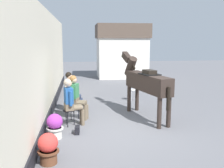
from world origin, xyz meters
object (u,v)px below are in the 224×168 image
Objects in this scene: flower_planter_middle at (55,126)px; satchel_bag at (77,130)px; seated_visitor_far at (71,90)px; flower_planter_near at (48,148)px; saddled_horse_center at (145,82)px; seated_visitor_near at (71,100)px; seated_visitor_middle at (76,95)px; spare_stool_white at (132,91)px.

flower_planter_middle is 0.66m from satchel_bag.
seated_visitor_far is 2.17× the size of flower_planter_near.
saddled_horse_center is (2.35, -1.02, 0.38)m from seated_visitor_far.
seated_visitor_near is 2.17× the size of flower_planter_middle.
seated_visitor_middle reaches higher than flower_planter_middle.
saddled_horse_center reaches higher than seated_visitor_middle.
seated_visitor_middle is at bearing -135.08° from spare_stool_white.
satchel_bag is (0.56, 1.62, -0.23)m from flower_planter_near.
seated_visitor_middle reaches higher than satchel_bag.
spare_stool_white is (2.41, 2.89, -0.38)m from seated_visitor_near.
flower_planter_near is 1.39× the size of spare_stool_white.
seated_visitor_near reaches higher than spare_stool_white.
seated_visitor_near is at bearing 16.60° from satchel_bag.
seated_visitor_near reaches higher than flower_planter_middle.
spare_stool_white is (2.27, 2.26, -0.38)m from seated_visitor_middle.
flower_planter_near is at bearing 163.50° from satchel_bag.
flower_planter_near is (-0.53, -2.93, -0.44)m from seated_visitor_middle.
seated_visitor_near is 2.17× the size of flower_planter_near.
flower_planter_middle is at bearing 118.13° from satchel_bag.
saddled_horse_center is 4.58× the size of flower_planter_middle.
flower_planter_near is at bearing -99.77° from seated_visitor_near.
spare_stool_white is (2.79, 3.83, 0.07)m from flower_planter_middle.
saddled_horse_center is at bearing 28.29° from flower_planter_middle.
flower_planter_near is (-0.40, -2.30, -0.44)m from seated_visitor_near.
seated_visitor_middle is at bearing 79.67° from flower_planter_near.
flower_planter_near is at bearing -95.46° from seated_visitor_far.
saddled_horse_center is 6.38× the size of spare_stool_white.
flower_planter_middle is 2.29× the size of satchel_bag.
seated_visitor_middle is 2.17× the size of flower_planter_middle.
satchel_bag is (0.56, 0.26, -0.23)m from flower_planter_middle.
seated_visitor_far reaches higher than spare_stool_white.
spare_stool_white is (2.80, 5.19, 0.07)m from flower_planter_near.
seated_visitor_near is 1.54m from seated_visitor_far.
seated_visitor_near is 2.41m from saddled_horse_center.
seated_visitor_near is 1.00× the size of seated_visitor_far.
seated_visitor_middle is at bearing 71.52° from flower_planter_middle.
satchel_bag is (-2.24, -3.57, -0.30)m from spare_stool_white.
seated_visitor_near is 4.96× the size of satchel_bag.
seated_visitor_middle is 1.72m from flower_planter_middle.
satchel_bag is at bearing -84.93° from seated_visitor_far.
saddled_horse_center is at bearing -91.91° from spare_stool_white.
flower_planter_middle is (-0.39, -0.94, -0.44)m from seated_visitor_near.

